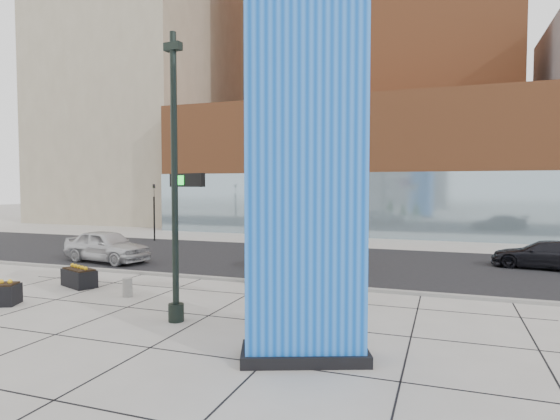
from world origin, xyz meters
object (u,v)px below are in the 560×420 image
(car_white_west, at_px, (107,246))
(blue_pylon, at_px, (305,156))
(concrete_bollard, at_px, (127,287))
(car_silver_mid, at_px, (303,254))
(overhead_street_sign, at_px, (190,190))
(public_art_sculpture, at_px, (293,272))
(lamp_post, at_px, (175,205))

(car_white_west, bearing_deg, blue_pylon, -116.04)
(concrete_bollard, relative_size, car_silver_mid, 0.14)
(car_silver_mid, bearing_deg, overhead_street_sign, 147.87)
(car_white_west, height_order, car_silver_mid, car_white_west)
(blue_pylon, relative_size, car_white_west, 1.97)
(blue_pylon, xyz_separation_m, car_silver_mid, (-3.31, 10.86, -3.89))
(overhead_street_sign, bearing_deg, blue_pylon, -19.52)
(blue_pylon, xyz_separation_m, overhead_street_sign, (-6.69, 6.30, -0.82))
(concrete_bollard, bearing_deg, car_white_west, 134.66)
(car_white_west, bearing_deg, overhead_street_sign, -106.51)
(car_white_west, bearing_deg, public_art_sculpture, -108.78)
(car_silver_mid, bearing_deg, lamp_post, 177.58)
(concrete_bollard, distance_m, car_silver_mid, 8.44)
(overhead_street_sign, xyz_separation_m, car_silver_mid, (3.39, 4.56, -3.07))
(concrete_bollard, xyz_separation_m, overhead_street_sign, (1.04, 2.61, 3.50))
(lamp_post, distance_m, concrete_bollard, 4.98)
(lamp_post, bearing_deg, overhead_street_sign, 115.89)
(public_art_sculpture, bearing_deg, car_white_west, 134.98)
(lamp_post, height_order, public_art_sculpture, lamp_post)
(public_art_sculpture, distance_m, car_white_west, 13.99)
(car_white_west, bearing_deg, car_silver_mid, -74.06)
(public_art_sculpture, height_order, concrete_bollard, public_art_sculpture)
(concrete_bollard, height_order, car_white_west, car_white_west)
(lamp_post, height_order, concrete_bollard, lamp_post)
(blue_pylon, relative_size, lamp_post, 1.15)
(blue_pylon, distance_m, car_silver_mid, 12.00)
(public_art_sculpture, bearing_deg, car_silver_mid, 87.58)
(lamp_post, relative_size, public_art_sculpture, 1.56)
(concrete_bollard, bearing_deg, car_silver_mid, 58.27)
(public_art_sculpture, relative_size, car_silver_mid, 1.15)
(blue_pylon, distance_m, public_art_sculpture, 4.65)
(lamp_post, xyz_separation_m, concrete_bollard, (-3.31, 2.06, -3.09))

